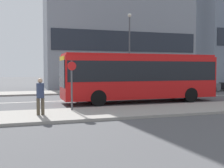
% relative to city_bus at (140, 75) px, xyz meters
% --- Properties ---
extents(ground_plane, '(120.00, 120.00, 0.00)m').
position_rel_city_bus_xyz_m(ground_plane, '(-2.80, 2.17, -1.81)').
color(ground_plane, '#4F4F51').
extents(sidewalk_near, '(44.00, 3.50, 0.13)m').
position_rel_city_bus_xyz_m(sidewalk_near, '(-2.80, -4.08, -1.75)').
color(sidewalk_near, gray).
rests_on(sidewalk_near, ground_plane).
extents(sidewalk_far, '(44.00, 3.50, 0.13)m').
position_rel_city_bus_xyz_m(sidewalk_far, '(-2.80, 8.42, -1.75)').
color(sidewalk_far, gray).
rests_on(sidewalk_far, ground_plane).
extents(lane_centerline, '(41.80, 0.16, 0.01)m').
position_rel_city_bus_xyz_m(lane_centerline, '(-2.80, 2.17, -1.81)').
color(lane_centerline, silver).
rests_on(lane_centerline, ground_plane).
extents(apartment_block_left_tower, '(17.27, 5.16, 18.89)m').
position_rel_city_bus_xyz_m(apartment_block_left_tower, '(3.72, 14.22, 7.62)').
color(apartment_block_left_tower, gray).
rests_on(apartment_block_left_tower, ground_plane).
extents(city_bus, '(10.26, 2.52, 3.15)m').
position_rel_city_bus_xyz_m(city_bus, '(0.00, 0.00, 0.00)').
color(city_bus, red).
rests_on(city_bus, ground_plane).
extents(parked_car_0, '(4.08, 1.71, 1.44)m').
position_rel_city_bus_xyz_m(parked_car_0, '(8.46, 5.74, -1.14)').
color(parked_car_0, '#4C5156').
rests_on(parked_car_0, ground_plane).
extents(pedestrian_near_stop, '(0.35, 0.34, 1.66)m').
position_rel_city_bus_xyz_m(pedestrian_near_stop, '(-6.68, -4.17, -0.75)').
color(pedestrian_near_stop, '#4C4233').
rests_on(pedestrian_near_stop, sidewalk_near).
extents(bus_stop_sign, '(0.44, 0.12, 2.49)m').
position_rel_city_bus_xyz_m(bus_stop_sign, '(-5.08, -3.14, -0.22)').
color(bus_stop_sign, '#4C4C51').
rests_on(bus_stop_sign, sidewalk_near).
extents(street_lamp, '(0.36, 0.36, 7.22)m').
position_rel_city_bus_xyz_m(street_lamp, '(2.21, 7.42, 2.69)').
color(street_lamp, '#4C4C51').
rests_on(street_lamp, sidewalk_far).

